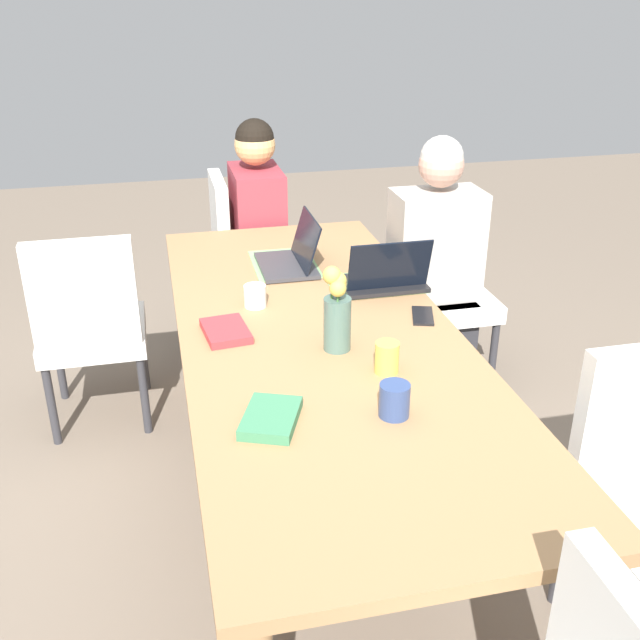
{
  "coord_description": "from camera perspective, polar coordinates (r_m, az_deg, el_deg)",
  "views": [
    {
      "loc": [
        2.17,
        -0.5,
        1.84
      ],
      "look_at": [
        0.0,
        0.0,
        0.78
      ],
      "focal_mm": 41.47,
      "sensor_mm": 36.0,
      "label": 1
    }
  ],
  "objects": [
    {
      "name": "placemat_head_left_left_mid",
      "position": [
        3.08,
        -2.74,
        4.35
      ],
      "size": [
        0.36,
        0.26,
        0.0
      ],
      "primitive_type": "cube",
      "rotation": [
        0.0,
        0.0,
        -0.01
      ],
      "color": "#7FAD70",
      "rests_on": "dining_table"
    },
    {
      "name": "flower_vase",
      "position": [
        2.33,
        1.31,
        0.72
      ],
      "size": [
        0.09,
        0.09,
        0.28
      ],
      "color": "#4C6B60",
      "rests_on": "dining_table"
    },
    {
      "name": "laptop_head_left_left_mid",
      "position": [
        3.03,
        -2.14,
        4.84
      ],
      "size": [
        0.32,
        0.22,
        0.21
      ],
      "color": "#38383D",
      "rests_on": "dining_table"
    },
    {
      "name": "laptop_far_left_near",
      "position": [
        2.83,
        4.98,
        3.24
      ],
      "size": [
        0.22,
        0.32,
        0.21
      ],
      "color": "black",
      "rests_on": "dining_table"
    },
    {
      "name": "book_red_cover",
      "position": [
        2.01,
        -3.82,
        -7.55
      ],
      "size": [
        0.24,
        0.2,
        0.03
      ],
      "primitive_type": "cube",
      "rotation": [
        0.0,
        0.0,
        -0.38
      ],
      "color": "#3D7F56",
      "rests_on": "dining_table"
    },
    {
      "name": "chair_near_left_far",
      "position": [
        3.24,
        -17.32,
        -0.17
      ],
      "size": [
        0.44,
        0.44,
        0.9
      ],
      "color": "silver",
      "rests_on": "ground_plane"
    },
    {
      "name": "book_blue_cover",
      "position": [
        2.49,
        -7.28,
        -0.85
      ],
      "size": [
        0.21,
        0.16,
        0.03
      ],
      "primitive_type": "cube",
      "rotation": [
        0.0,
        0.0,
        0.11
      ],
      "color": "#B73338",
      "rests_on": "dining_table"
    },
    {
      "name": "coffee_mug_centre_left",
      "position": [
        2.24,
        5.18,
        -2.9
      ],
      "size": [
        0.07,
        0.07,
        0.1
      ],
      "primitive_type": "cylinder",
      "color": "#DBC64C",
      "rests_on": "dining_table"
    },
    {
      "name": "placemat_far_left_near",
      "position": [
        2.88,
        4.26,
        2.81
      ],
      "size": [
        0.26,
        0.36,
        0.0
      ],
      "primitive_type": "cube",
      "rotation": [
        0.0,
        0.0,
        -1.58
      ],
      "color": "#7FAD70",
      "rests_on": "dining_table"
    },
    {
      "name": "coffee_mug_near_right",
      "position": [
        2.68,
        -5.03,
        1.86
      ],
      "size": [
        0.08,
        0.08,
        0.08
      ],
      "primitive_type": "cylinder",
      "color": "white",
      "rests_on": "dining_table"
    },
    {
      "name": "ground_plane",
      "position": [
        2.89,
        -0.0,
        -14.13
      ],
      "size": [
        10.0,
        10.0,
        0.0
      ],
      "primitive_type": "plane",
      "color": "#756656"
    },
    {
      "name": "chair_head_left_left_mid",
      "position": [
        3.9,
        -5.9,
        5.21
      ],
      "size": [
        0.44,
        0.44,
        0.9
      ],
      "color": "silver",
      "rests_on": "ground_plane"
    },
    {
      "name": "dining_table",
      "position": [
        2.52,
        -0.0,
        -2.46
      ],
      "size": [
        2.32,
        0.93,
        0.73
      ],
      "color": "#9E754C",
      "rests_on": "ground_plane"
    },
    {
      "name": "person_far_left_near",
      "position": [
        3.49,
        8.72,
        3.06
      ],
      "size": [
        0.36,
        0.4,
        1.19
      ],
      "color": "#2D2D33",
      "rests_on": "ground_plane"
    },
    {
      "name": "person_head_left_left_mid",
      "position": [
        3.84,
        -4.69,
        5.39
      ],
      "size": [
        0.4,
        0.36,
        1.19
      ],
      "color": "#2D2D33",
      "rests_on": "ground_plane"
    },
    {
      "name": "chair_far_left_near",
      "position": [
        3.59,
        9.17,
        3.18
      ],
      "size": [
        0.44,
        0.44,
        0.9
      ],
      "color": "silver",
      "rests_on": "ground_plane"
    },
    {
      "name": "coffee_mug_near_left",
      "position": [
        2.03,
        5.76,
        -6.17
      ],
      "size": [
        0.08,
        0.08,
        0.1
      ],
      "primitive_type": "cylinder",
      "color": "#33477A",
      "rests_on": "dining_table"
    },
    {
      "name": "phone_black",
      "position": [
        2.63,
        7.93,
        0.32
      ],
      "size": [
        0.16,
        0.11,
        0.01
      ],
      "primitive_type": "cube",
      "rotation": [
        0.0,
        0.0,
        2.84
      ],
      "color": "black",
      "rests_on": "dining_table"
    }
  ]
}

